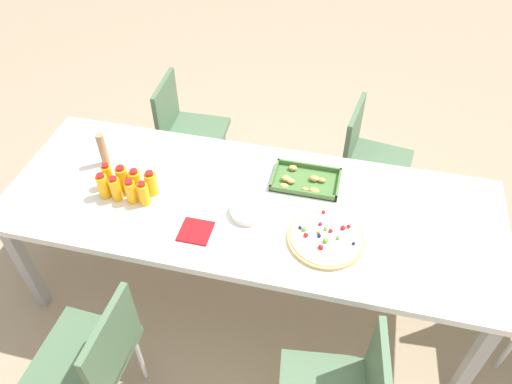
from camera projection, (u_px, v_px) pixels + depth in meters
The scene contains 18 objects.
ground_plane at pixel (251, 288), 3.02m from camera, with size 12.00×12.00×0.00m, color gray.
party_table at pixel (250, 211), 2.53m from camera, with size 2.52×0.92×0.74m.
chair_far_left at pixel (185, 126), 3.35m from camera, with size 0.41×0.41×0.83m.
chair_near_left at pixel (95, 354), 2.17m from camera, with size 0.42×0.42×0.83m.
chair_far_right at pixel (368, 156), 3.13m from camera, with size 0.45×0.45×0.83m.
juice_bottle_0 at pixel (103, 186), 2.48m from camera, with size 0.06×0.06×0.15m.
juice_bottle_1 at pixel (116, 189), 2.47m from camera, with size 0.06×0.06×0.14m.
juice_bottle_2 at pixel (131, 192), 2.46m from camera, with size 0.06×0.06×0.14m.
juice_bottle_3 at pixel (144, 194), 2.45m from camera, with size 0.05×0.05×0.14m.
juice_bottle_4 at pixel (108, 176), 2.53m from camera, with size 0.05×0.05×0.15m.
juice_bottle_5 at pixel (123, 178), 2.52m from camera, with size 0.06×0.06×0.15m.
juice_bottle_6 at pixel (136, 181), 2.51m from camera, with size 0.06×0.06×0.14m.
juice_bottle_7 at pixel (151, 183), 2.50m from camera, with size 0.06×0.06×0.14m.
fruit_pizza at pixel (326, 238), 2.31m from camera, with size 0.36×0.36×0.05m.
snack_tray at pixel (304, 181), 2.59m from camera, with size 0.35×0.23×0.04m.
plate_stack at pixel (248, 211), 2.43m from camera, with size 0.18×0.18×0.03m.
napkin_stack at pixel (196, 231), 2.35m from camera, with size 0.15×0.15×0.01m, color red.
cardboard_tube at pixel (103, 149), 2.64m from camera, with size 0.04×0.04×0.20m, color #9E7A56.
Camera 1 is at (0.43, -1.68, 2.54)m, focal length 34.63 mm.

